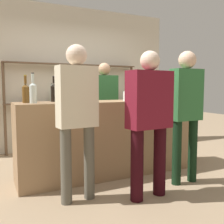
# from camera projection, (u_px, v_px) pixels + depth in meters

# --- Properties ---
(ground_plane) EXTENTS (16.00, 16.00, 0.00)m
(ground_plane) POSITION_uv_depth(u_px,v_px,m) (112.00, 173.00, 3.74)
(ground_plane) COLOR #9E8466
(bar_counter) EXTENTS (2.60, 0.57, 1.03)m
(bar_counter) POSITION_uv_depth(u_px,v_px,m) (112.00, 138.00, 3.69)
(bar_counter) COLOR #997551
(bar_counter) RESTS_ON ground_plane
(back_wall) EXTENTS (4.20, 0.12, 2.80)m
(back_wall) POSITION_uv_depth(u_px,v_px,m) (72.00, 78.00, 5.29)
(back_wall) COLOR beige
(back_wall) RESTS_ON ground_plane
(back_shelf) EXTENTS (2.63, 0.18, 1.67)m
(back_shelf) POSITION_uv_depth(u_px,v_px,m) (75.00, 92.00, 5.16)
(back_shelf) COLOR brown
(back_shelf) RESTS_ON ground_plane
(counter_bottle_0) EXTENTS (0.08, 0.08, 0.34)m
(counter_bottle_0) POSITION_uv_depth(u_px,v_px,m) (26.00, 93.00, 3.17)
(counter_bottle_0) COLOR brown
(counter_bottle_0) RESTS_ON bar_counter
(counter_bottle_1) EXTENTS (0.09, 0.09, 0.34)m
(counter_bottle_1) POSITION_uv_depth(u_px,v_px,m) (54.00, 92.00, 3.42)
(counter_bottle_1) COLOR black
(counter_bottle_1) RESTS_ON bar_counter
(counter_bottle_2) EXTENTS (0.08, 0.08, 0.33)m
(counter_bottle_2) POSITION_uv_depth(u_px,v_px,m) (145.00, 92.00, 3.67)
(counter_bottle_2) COLOR #0F1956
(counter_bottle_2) RESTS_ON bar_counter
(counter_bottle_3) EXTENTS (0.08, 0.08, 0.38)m
(counter_bottle_3) POSITION_uv_depth(u_px,v_px,m) (134.00, 90.00, 3.95)
(counter_bottle_3) COLOR black
(counter_bottle_3) RESTS_ON bar_counter
(counter_bottle_4) EXTENTS (0.08, 0.08, 0.33)m
(counter_bottle_4) POSITION_uv_depth(u_px,v_px,m) (147.00, 91.00, 3.96)
(counter_bottle_4) COLOR black
(counter_bottle_4) RESTS_ON bar_counter
(counter_bottle_5) EXTENTS (0.08, 0.08, 0.36)m
(counter_bottle_5) POSITION_uv_depth(u_px,v_px,m) (33.00, 92.00, 3.10)
(counter_bottle_5) COLOR silver
(counter_bottle_5) RESTS_ON bar_counter
(wine_glass) EXTENTS (0.09, 0.09, 0.15)m
(wine_glass) POSITION_uv_depth(u_px,v_px,m) (156.00, 92.00, 3.89)
(wine_glass) COLOR silver
(wine_glass) RESTS_ON bar_counter
(ice_bucket) EXTENTS (0.24, 0.24, 0.23)m
(ice_bucket) POSITION_uv_depth(u_px,v_px,m) (157.00, 92.00, 4.07)
(ice_bucket) COLOR #846647
(ice_bucket) RESTS_ON bar_counter
(cork_jar) EXTENTS (0.14, 0.14, 0.13)m
(cork_jar) POSITION_uv_depth(u_px,v_px,m) (128.00, 96.00, 3.61)
(cork_jar) COLOR silver
(cork_jar) RESTS_ON bar_counter
(customer_center) EXTENTS (0.52, 0.27, 1.61)m
(customer_center) POSITION_uv_depth(u_px,v_px,m) (149.00, 115.00, 2.84)
(customer_center) COLOR black
(customer_center) RESTS_ON ground_plane
(server_behind_counter) EXTENTS (0.46, 0.22, 1.64)m
(server_behind_counter) POSITION_uv_depth(u_px,v_px,m) (104.00, 102.00, 4.60)
(server_behind_counter) COLOR black
(server_behind_counter) RESTS_ON ground_plane
(customer_right) EXTENTS (0.41, 0.22, 1.67)m
(customer_right) POSITION_uv_depth(u_px,v_px,m) (186.00, 106.00, 3.28)
(customer_right) COLOR black
(customer_right) RESTS_ON ground_plane
(customer_left) EXTENTS (0.43, 0.22, 1.66)m
(customer_left) POSITION_uv_depth(u_px,v_px,m) (77.00, 110.00, 2.74)
(customer_left) COLOR #575347
(customer_left) RESTS_ON ground_plane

